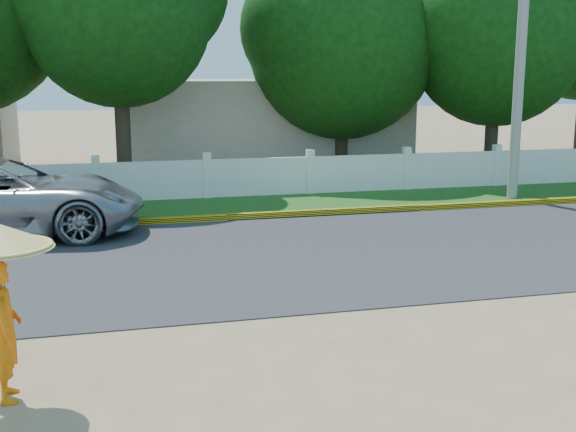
# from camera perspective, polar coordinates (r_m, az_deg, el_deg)

# --- Properties ---
(ground) EXTENTS (120.00, 120.00, 0.00)m
(ground) POSITION_cam_1_polar(r_m,az_deg,el_deg) (9.81, 2.92, -9.73)
(ground) COLOR #9E8460
(ground) RESTS_ON ground
(road) EXTENTS (60.00, 7.00, 0.02)m
(road) POSITION_cam_1_polar(r_m,az_deg,el_deg) (13.96, -2.53, -3.22)
(road) COLOR #38383A
(road) RESTS_ON ground
(grass_verge) EXTENTS (60.00, 3.50, 0.03)m
(grass_verge) POSITION_cam_1_polar(r_m,az_deg,el_deg) (19.01, -5.76, 0.69)
(grass_verge) COLOR #2D601E
(grass_verge) RESTS_ON ground
(curb) EXTENTS (40.00, 0.18, 0.16)m
(curb) POSITION_cam_1_polar(r_m,az_deg,el_deg) (17.35, -4.92, -0.11)
(curb) COLOR yellow
(curb) RESTS_ON ground
(fence) EXTENTS (40.00, 0.10, 1.10)m
(fence) POSITION_cam_1_polar(r_m,az_deg,el_deg) (20.34, -6.40, 2.91)
(fence) COLOR silver
(fence) RESTS_ON ground
(building_near) EXTENTS (10.00, 6.00, 3.20)m
(building_near) POSITION_cam_1_polar(r_m,az_deg,el_deg) (27.41, -2.17, 7.36)
(building_near) COLOR #B7AD99
(building_near) RESTS_ON ground
(utility_pole) EXTENTS (0.28, 0.28, 7.63)m
(utility_pole) POSITION_cam_1_polar(r_m,az_deg,el_deg) (20.92, 17.88, 11.64)
(utility_pole) COLOR gray
(utility_pole) RESTS_ON ground
(monk_with_parasol) EXTENTS (1.08, 1.08, 1.96)m
(monk_with_parasol) POSITION_cam_1_polar(r_m,az_deg,el_deg) (8.30, -21.63, -5.23)
(monk_with_parasol) COLOR orange
(monk_with_parasol) RESTS_ON ground
(tree_row) EXTENTS (40.95, 8.11, 9.17)m
(tree_row) POSITION_cam_1_polar(r_m,az_deg,el_deg) (24.25, 3.99, 14.87)
(tree_row) COLOR #473828
(tree_row) RESTS_ON ground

